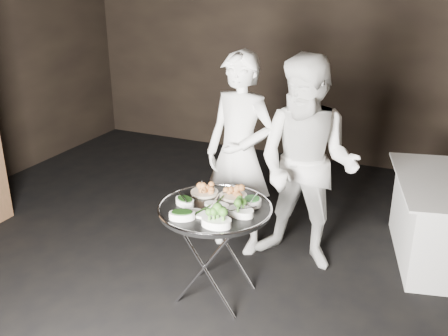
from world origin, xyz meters
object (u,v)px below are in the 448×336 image
at_px(tray_stand, 215,249).
at_px(waiter_left, 240,154).
at_px(serving_tray, 215,208).
at_px(waiter_right, 307,166).

relative_size(tray_stand, waiter_left, 0.42).
height_order(tray_stand, serving_tray, serving_tray).
bearing_deg(serving_tray, waiter_left, 99.72).
xyz_separation_m(serving_tray, waiter_left, (-0.13, 0.75, 0.13)).
bearing_deg(waiter_right, waiter_left, -179.29).
bearing_deg(serving_tray, tray_stand, 0.00).
height_order(tray_stand, waiter_left, waiter_left).
relative_size(serving_tray, waiter_right, 0.47).
bearing_deg(waiter_right, serving_tray, -117.48).
distance_m(serving_tray, waiter_left, 0.77).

